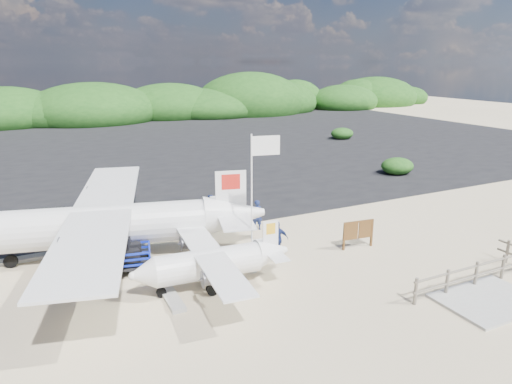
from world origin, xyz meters
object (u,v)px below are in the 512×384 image
Objects in this scene: baggage_cart at (122,274)px; crew_c at (277,239)px; flagpole at (252,271)px; aircraft_large at (250,145)px; signboard at (357,248)px; aircraft_small at (5,146)px; crew_a at (257,215)px; crew_b at (210,209)px.

crew_c is at bearing 1.18° from baggage_cart.
flagpole is 28.77m from aircraft_large.
aircraft_small is at bearing 119.07° from signboard.
baggage_cart is 10.28m from signboard.
signboard is 1.04× the size of crew_a.
flagpole reaches higher than aircraft_large.
flagpole is at bearing 77.39° from crew_a.
crew_a reaches higher than baggage_cart.
aircraft_small is (-12.21, 32.42, -0.78)m from crew_a.
crew_b reaches higher than signboard.
signboard reaches higher than baggage_cart.
signboard is at bearing 0.34° from flagpole.
crew_a is 3.38m from crew_c.
aircraft_large reaches higher than crew_b.
signboard is at bearing 0.78° from baggage_cart.
crew_a is 24.07m from aircraft_large.
baggage_cart is 0.41× the size of aircraft_small.
baggage_cart is 34.89m from aircraft_small.
flagpole reaches higher than signboard.
flagpole reaches higher than crew_c.
crew_c is at bearing 112.64° from aircraft_small.
aircraft_large is (6.94, 25.99, 0.00)m from signboard.
signboard is 1.01× the size of crew_c.
crew_a is (7.02, 2.09, 0.78)m from baggage_cart.
signboard is (5.31, 0.03, 0.00)m from flagpole.
aircraft_large is at bearing 66.74° from baggage_cart.
flagpole is 0.36× the size of aircraft_large.
crew_a reaches higher than signboard.
flagpole reaches higher than aircraft_small.
crew_c is (-3.70, 0.79, 0.80)m from signboard.
crew_a is at bearing 133.84° from crew_b.
baggage_cart is 6.55m from crew_c.
crew_a is 2.67m from crew_b.
flagpole reaches higher than baggage_cart.
baggage_cart is 1.58× the size of signboard.
aircraft_large reaches higher than aircraft_small.
crew_a reaches higher than aircraft_small.
aircraft_large reaches higher than crew_a.
aircraft_large is at bearing 159.33° from aircraft_small.
aircraft_large is 2.47× the size of aircraft_small.
crew_a is at bearing 133.05° from signboard.
aircraft_small is at bearing 105.23° from flagpole.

